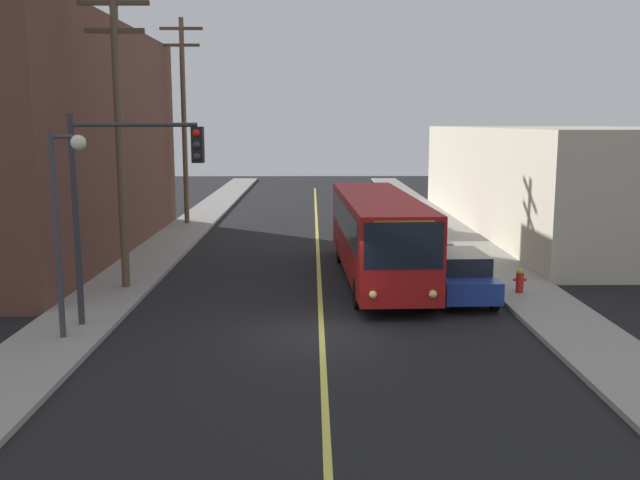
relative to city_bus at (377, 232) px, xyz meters
name	(u,v)px	position (x,y,z in m)	size (l,w,h in m)	color
ground_plane	(322,334)	(-2.20, -7.01, -1.82)	(120.00, 120.00, 0.00)	black
sidewalk_left	(147,263)	(-9.45, 2.99, -1.74)	(2.50, 90.00, 0.15)	gray
sidewalk_right	(489,262)	(5.05, 2.99, -1.74)	(2.50, 90.00, 0.15)	gray
lane_stripe_center	(318,244)	(-2.20, 7.99, -1.81)	(0.16, 60.00, 0.01)	#D8CC4C
building_left_brick	(15,141)	(-15.69, 5.53, 3.31)	(10.00, 21.32, 10.25)	brown
building_right_warehouse	(577,179)	(12.29, 12.89, 1.01)	(12.00, 27.80, 5.66)	beige
city_bus	(377,232)	(0.00, 0.00, 0.00)	(2.98, 12.23, 3.20)	maroon
parked_car_blue	(459,275)	(2.47, -3.06, -0.98)	(1.95, 4.46, 1.62)	navy
parked_car_silver	(423,240)	(2.42, 4.23, -0.98)	(1.84, 4.41, 1.62)	#B7B7BC
parked_car_red	(406,218)	(2.58, 11.38, -0.98)	(1.83, 4.41, 1.62)	maroon
utility_pole_near	(119,125)	(-9.10, -1.65, 4.00)	(2.40, 0.28, 10.31)	brown
utility_pole_mid	(184,113)	(-9.74, 14.46, 4.63)	(2.40, 0.28, 11.54)	brown
traffic_signal_left_corner	(129,181)	(-7.61, -6.42, 2.49)	(3.75, 0.48, 6.00)	#2D2D33
street_lamp_left	(64,206)	(-9.03, -7.68, 1.92)	(0.98, 0.40, 5.50)	#38383D
fire_hydrant	(520,280)	(4.65, -2.76, -1.23)	(0.44, 0.26, 0.84)	red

